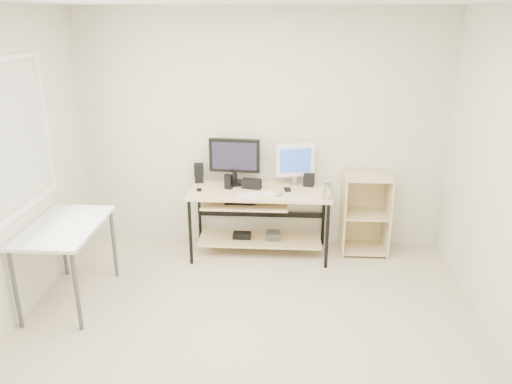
{
  "coord_description": "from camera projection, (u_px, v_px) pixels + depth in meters",
  "views": [
    {
      "loc": [
        0.27,
        -3.34,
        2.51
      ],
      "look_at": [
        -0.02,
        1.3,
        0.85
      ],
      "focal_mm": 35.0,
      "sensor_mm": 36.0,
      "label": 1
    }
  ],
  "objects": [
    {
      "name": "center_speaker",
      "position": [
        252.0,
        184.0,
        5.33
      ],
      "size": [
        0.22,
        0.13,
        0.1
      ],
      "primitive_type": "cube",
      "rotation": [
        0.0,
        0.0,
        -0.2
      ],
      "color": "black",
      "rests_on": "desk"
    },
    {
      "name": "volume_puck",
      "position": [
        199.0,
        190.0,
        5.26
      ],
      "size": [
        0.06,
        0.06,
        0.02
      ],
      "primitive_type": "cylinder",
      "rotation": [
        0.0,
        0.0,
        -0.1
      ],
      "color": "black",
      "rests_on": "desk"
    },
    {
      "name": "audio_controller",
      "position": [
        228.0,
        182.0,
        5.31
      ],
      "size": [
        0.09,
        0.08,
        0.16
      ],
      "primitive_type": "cube",
      "rotation": [
        0.0,
        0.0,
        -0.43
      ],
      "color": "black",
      "rests_on": "desk"
    },
    {
      "name": "shelf_unit",
      "position": [
        365.0,
        212.0,
        5.49
      ],
      "size": [
        0.5,
        0.4,
        0.9
      ],
      "color": "#D9C388",
      "rests_on": "ground"
    },
    {
      "name": "smartphone",
      "position": [
        287.0,
        189.0,
        5.29
      ],
      "size": [
        0.08,
        0.14,
        0.01
      ],
      "primitive_type": "cube",
      "rotation": [
        0.0,
        0.0,
        0.11
      ],
      "color": "black",
      "rests_on": "desk"
    },
    {
      "name": "room",
      "position": [
        229.0,
        189.0,
        3.6
      ],
      "size": [
        4.01,
        4.01,
        2.62
      ],
      "color": "beige",
      "rests_on": "ground"
    },
    {
      "name": "side_table",
      "position": [
        65.0,
        233.0,
        4.43
      ],
      "size": [
        0.6,
        1.0,
        0.75
      ],
      "color": "white",
      "rests_on": "ground"
    },
    {
      "name": "keyboard",
      "position": [
        258.0,
        194.0,
        5.14
      ],
      "size": [
        0.43,
        0.22,
        0.01
      ],
      "primitive_type": "cube",
      "rotation": [
        0.0,
        0.0,
        0.25
      ],
      "color": "white",
      "rests_on": "desk"
    },
    {
      "name": "speaker_right",
      "position": [
        309.0,
        180.0,
        5.4
      ],
      "size": [
        0.13,
        0.13,
        0.13
      ],
      "primitive_type": "cube",
      "rotation": [
        0.0,
        0.0,
        -0.2
      ],
      "color": "black",
      "rests_on": "desk"
    },
    {
      "name": "coaster",
      "position": [
        327.0,
        198.0,
        5.04
      ],
      "size": [
        0.11,
        0.11,
        0.01
      ],
      "primitive_type": "cylinder",
      "rotation": [
        0.0,
        0.0,
        0.13
      ],
      "color": "#9E7A47",
      "rests_on": "desk"
    },
    {
      "name": "white_imac",
      "position": [
        295.0,
        161.0,
        5.38
      ],
      "size": [
        0.42,
        0.16,
        0.46
      ],
      "rotation": [
        0.0,
        0.0,
        0.28
      ],
      "color": "silver",
      "rests_on": "desk"
    },
    {
      "name": "speaker_left",
      "position": [
        199.0,
        173.0,
        5.5
      ],
      "size": [
        0.12,
        0.12,
        0.21
      ],
      "rotation": [
        0.0,
        0.0,
        0.18
      ],
      "color": "black",
      "rests_on": "desk"
    },
    {
      "name": "mouse",
      "position": [
        279.0,
        193.0,
        5.15
      ],
      "size": [
        0.1,
        0.13,
        0.04
      ],
      "primitive_type": "ellipsoid",
      "rotation": [
        0.0,
        0.0,
        -0.34
      ],
      "color": "#ADADB2",
      "rests_on": "desk"
    },
    {
      "name": "black_monitor",
      "position": [
        235.0,
        158.0,
        5.39
      ],
      "size": [
        0.55,
        0.23,
        0.51
      ],
      "rotation": [
        0.0,
        0.0,
        -0.07
      ],
      "color": "black",
      "rests_on": "desk"
    },
    {
      "name": "drinking_glass",
      "position": [
        327.0,
        191.0,
        5.01
      ],
      "size": [
        0.09,
        0.09,
        0.15
      ],
      "primitive_type": "cylinder",
      "rotation": [
        0.0,
        0.0,
        0.13
      ],
      "color": "white",
      "rests_on": "coaster"
    },
    {
      "name": "desk",
      "position": [
        257.0,
        208.0,
        5.38
      ],
      "size": [
        1.5,
        0.65,
        0.75
      ],
      "color": "beige",
      "rests_on": "ground"
    }
  ]
}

